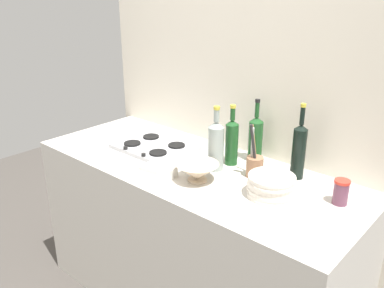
% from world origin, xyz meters
% --- Properties ---
extents(counter_block, '(1.80, 0.70, 0.90)m').
position_xyz_m(counter_block, '(0.00, 0.00, 0.45)').
color(counter_block, beige).
rests_on(counter_block, ground).
extents(backsplash_panel, '(1.90, 0.06, 2.28)m').
position_xyz_m(backsplash_panel, '(0.00, 0.38, 1.14)').
color(backsplash_panel, beige).
rests_on(backsplash_panel, ground).
extents(stovetop_hob, '(0.42, 0.32, 0.04)m').
position_xyz_m(stovetop_hob, '(-0.31, 0.03, 0.91)').
color(stovetop_hob, '#B2B2B7').
rests_on(stovetop_hob, counter_block).
extents(plate_stack, '(0.21, 0.21, 0.10)m').
position_xyz_m(plate_stack, '(0.48, -0.01, 0.95)').
color(plate_stack, silver).
rests_on(plate_stack, counter_block).
extents(wine_bottle_leftmost, '(0.07, 0.07, 0.37)m').
position_xyz_m(wine_bottle_leftmost, '(0.47, 0.23, 1.04)').
color(wine_bottle_leftmost, black).
rests_on(wine_bottle_leftmost, counter_block).
extents(wine_bottle_mid_left, '(0.07, 0.07, 0.32)m').
position_xyz_m(wine_bottle_mid_left, '(0.14, 0.15, 1.03)').
color(wine_bottle_mid_left, '#19471E').
rests_on(wine_bottle_mid_left, counter_block).
extents(wine_bottle_mid_right, '(0.07, 0.07, 0.34)m').
position_xyz_m(wine_bottle_mid_right, '(0.20, 0.27, 1.03)').
color(wine_bottle_mid_right, '#19471E').
rests_on(wine_bottle_mid_right, counter_block).
extents(wine_bottle_rightmost, '(0.08, 0.08, 0.33)m').
position_xyz_m(wine_bottle_rightmost, '(0.12, 0.05, 1.03)').
color(wine_bottle_rightmost, gray).
rests_on(wine_bottle_rightmost, counter_block).
extents(mixing_bowl, '(0.21, 0.21, 0.09)m').
position_xyz_m(mixing_bowl, '(0.14, -0.12, 0.95)').
color(mixing_bowl, beige).
rests_on(mixing_bowl, counter_block).
extents(butter_dish, '(0.17, 0.13, 0.05)m').
position_xyz_m(butter_dish, '(-0.04, -0.21, 0.93)').
color(butter_dish, white).
rests_on(butter_dish, counter_block).
extents(utensil_crock, '(0.08, 0.08, 0.27)m').
position_xyz_m(utensil_crock, '(0.31, 0.10, 0.96)').
color(utensil_crock, '#996B4C').
rests_on(utensil_crock, counter_block).
extents(condiment_jar_front, '(0.07, 0.07, 0.11)m').
position_xyz_m(condiment_jar_front, '(0.74, 0.12, 0.96)').
color(condiment_jar_front, '#66384C').
rests_on(condiment_jar_front, counter_block).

